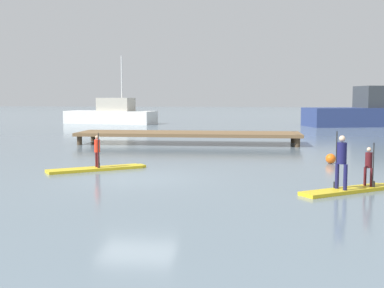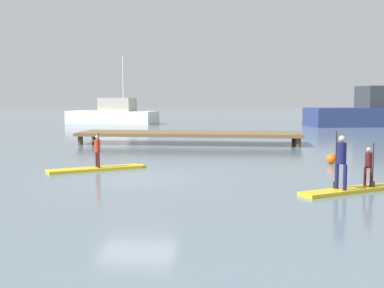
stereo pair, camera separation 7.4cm
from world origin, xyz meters
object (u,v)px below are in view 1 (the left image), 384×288
paddleboard_far (349,190)px  mooring_buoy_mid (331,159)px  paddler_child_front (369,164)px  paddleboard_near (97,169)px  paddler_child_solo (97,149)px  paddler_adult (341,159)px  fishing_boat_green_midground (111,115)px  fishing_boat_white_large (381,112)px

paddleboard_far → mooring_buoy_mid: size_ratio=7.28×
paddler_child_front → paddleboard_near: bearing=161.8°
paddler_child_solo → paddler_adult: bearing=-23.6°
mooring_buoy_mid → paddleboard_near: bearing=-162.6°
paddler_child_solo → mooring_buoy_mid: 9.20m
paddler_adult → fishing_boat_green_midground: size_ratio=0.17×
fishing_boat_white_large → paddleboard_near: bearing=-120.6°
paddleboard_far → fishing_boat_white_large: fishing_boat_white_large is taller
paddleboard_near → mooring_buoy_mid: 9.19m
paddleboard_far → fishing_boat_white_large: 34.61m
paddleboard_far → fishing_boat_green_midground: size_ratio=0.31×
fishing_boat_white_large → paddleboard_far: bearing=-105.8°
fishing_boat_green_midground → paddleboard_near: bearing=-75.6°
paddler_child_solo → mooring_buoy_mid: (8.76, 2.74, -0.56)m
paddleboard_near → fishing_boat_white_large: bearing=59.4°
mooring_buoy_mid → fishing_boat_white_large: bearing=71.8°
paddler_child_solo → paddleboard_far: bearing=-22.0°
paddleboard_far → paddler_child_front: bearing=33.6°
fishing_boat_green_midground → mooring_buoy_mid: fishing_boat_green_midground is taller
paddler_adult → fishing_boat_green_midground: 38.18m
fishing_boat_green_midground → mooring_buoy_mid: bearing=-59.5°
paddleboard_near → paddleboard_far: (8.27, -3.34, 0.00)m
paddler_adult → paddler_child_front: 1.08m
paddler_child_front → fishing_boat_green_midground: fishing_boat_green_midground is taller
paddleboard_near → paddler_adult: (8.02, -3.51, 0.91)m
paddler_adult → mooring_buoy_mid: size_ratio=4.01×
paddler_child_solo → paddler_child_front: size_ratio=1.00×
paddler_adult → paddler_child_front: (0.88, 0.58, -0.22)m
paddler_child_solo → fishing_boat_green_midground: fishing_boat_green_midground is taller
paddler_child_front → mooring_buoy_mid: bearing=91.3°
paddleboard_near → mooring_buoy_mid: (8.77, 2.74, 0.15)m
paddleboard_far → paddler_adult: bearing=-146.9°
paddleboard_near → fishing_boat_white_large: (17.71, 29.93, 1.21)m
paddleboard_near → paddler_adult: paddler_adult is taller
paddler_child_solo → paddler_child_front: bearing=-18.2°
paddler_child_front → paddler_child_solo: bearing=161.8°
paddler_adult → fishing_boat_green_midground: (-15.99, 34.66, -0.05)m
fishing_boat_white_large → fishing_boat_green_midground: (-25.68, 1.22, -0.35)m
mooring_buoy_mid → paddleboard_far: bearing=-94.7°
paddleboard_near → fishing_boat_white_large: 34.80m
paddler_child_solo → fishing_boat_white_large: 34.78m
paddler_child_solo → paddler_adult: (8.01, -3.51, 0.20)m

